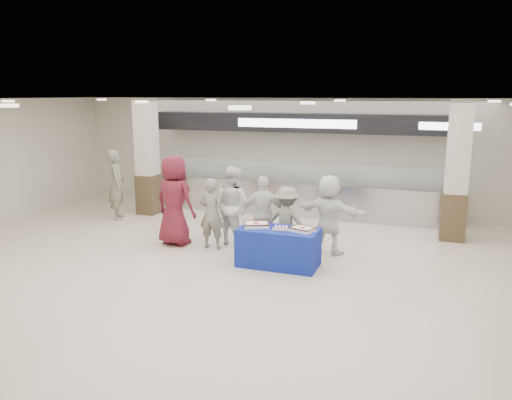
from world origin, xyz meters
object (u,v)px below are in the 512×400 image
at_px(cupcake_tray, 281,228).
at_px(civilian_white, 329,214).
at_px(soldier_a, 211,213).
at_px(chef_short, 264,214).
at_px(display_table, 278,247).
at_px(sheet_cake_right, 302,229).
at_px(soldier_b, 287,222).
at_px(civilian_maroon, 174,200).
at_px(sheet_cake_left, 256,224).
at_px(chef_tall, 233,205).
at_px(soldier_bg, 117,185).

distance_m(cupcake_tray, civilian_white, 1.37).
xyz_separation_m(soldier_a, chef_short, (1.14, 0.15, 0.04)).
xyz_separation_m(display_table, sheet_cake_right, (0.48, -0.01, 0.42)).
distance_m(display_table, sheet_cake_right, 0.64).
xyz_separation_m(chef_short, soldier_b, (0.55, -0.15, -0.08)).
bearing_deg(civilian_maroon, sheet_cake_left, 175.54).
relative_size(sheet_cake_left, civilian_white, 0.35).
distance_m(sheet_cake_left, chef_tall, 1.45).
height_order(civilian_white, soldier_bg, soldier_bg).
bearing_deg(soldier_b, sheet_cake_left, 61.16).
bearing_deg(soldier_a, soldier_bg, -28.28).
distance_m(display_table, soldier_bg, 5.65).
bearing_deg(soldier_bg, display_table, -143.28).
distance_m(sheet_cake_right, chef_tall, 2.19).
xyz_separation_m(sheet_cake_right, chef_tall, (-1.87, 1.13, 0.08)).
height_order(civilian_maroon, civilian_white, civilian_maroon).
xyz_separation_m(soldier_a, soldier_bg, (-3.46, 1.59, 0.16)).
height_order(chef_short, soldier_b, chef_short).
relative_size(soldier_b, soldier_bg, 0.78).
relative_size(display_table, cupcake_tray, 4.04).
bearing_deg(soldier_bg, soldier_b, -137.07).
distance_m(sheet_cake_left, civilian_maroon, 2.24).
xyz_separation_m(display_table, cupcake_tray, (0.06, -0.04, 0.40)).
xyz_separation_m(civilian_maroon, chef_tall, (1.20, 0.47, -0.13)).
bearing_deg(sheet_cake_right, display_table, 178.47).
distance_m(sheet_cake_left, chef_short, 0.79).
xyz_separation_m(display_table, chef_tall, (-1.40, 1.11, 0.50)).
bearing_deg(chef_short, cupcake_tray, 116.48).
height_order(cupcake_tray, civilian_white, civilian_white).
bearing_deg(soldier_b, chef_tall, -12.73).
bearing_deg(soldier_b, chef_short, -9.34).
relative_size(chef_tall, soldier_b, 1.20).
xyz_separation_m(sheet_cake_left, chef_tall, (-0.94, 1.11, 0.08)).
bearing_deg(sheet_cake_left, display_table, -0.76).
bearing_deg(cupcake_tray, chef_short, 126.58).
relative_size(civilian_white, soldier_bg, 0.90).
height_order(civilian_maroon, chef_tall, civilian_maroon).
xyz_separation_m(civilian_maroon, soldier_a, (0.89, 0.00, -0.23)).
bearing_deg(soldier_a, soldier_b, 176.32).
height_order(soldier_a, chef_short, chef_short).
bearing_deg(cupcake_tray, soldier_a, 158.81).
relative_size(sheet_cake_right, civilian_white, 0.31).
xyz_separation_m(soldier_a, chef_tall, (0.31, 0.47, 0.10)).
bearing_deg(soldier_bg, chef_tall, -136.40).
height_order(display_table, chef_short, chef_short).
distance_m(civilian_maroon, chef_tall, 1.29).
relative_size(sheet_cake_left, soldier_b, 0.40).
bearing_deg(soldier_b, soldier_bg, -10.92).
height_order(civilian_maroon, chef_short, civilian_maroon).
relative_size(cupcake_tray, soldier_a, 0.25).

